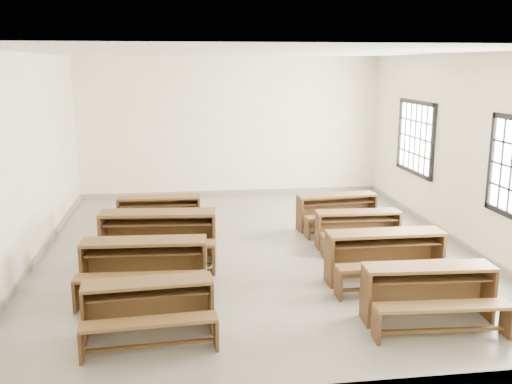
{
  "coord_description": "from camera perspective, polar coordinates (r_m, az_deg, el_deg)",
  "views": [
    {
      "loc": [
        -1.24,
        -8.92,
        3.03
      ],
      "look_at": [
        0.0,
        0.0,
        1.0
      ],
      "focal_mm": 40.0,
      "sensor_mm": 36.0,
      "label": 1
    }
  ],
  "objects": [
    {
      "name": "desk_set_3",
      "position": [
        10.56,
        -9.66,
        -1.95
      ],
      "size": [
        1.51,
        0.81,
        0.67
      ],
      "rotation": [
        0.0,
        0.0,
        -0.02
      ],
      "color": "brown",
      "rests_on": "ground"
    },
    {
      "name": "desk_set_1",
      "position": [
        7.8,
        -11.09,
        -7.0
      ],
      "size": [
        1.7,
        0.96,
        0.74
      ],
      "rotation": [
        0.0,
        0.0,
        -0.06
      ],
      "color": "brown",
      "rests_on": "ground"
    },
    {
      "name": "desk_set_4",
      "position": [
        7.17,
        16.93,
        -9.36
      ],
      "size": [
        1.59,
        0.9,
        0.7
      ],
      "rotation": [
        0.0,
        0.0,
        -0.06
      ],
      "color": "brown",
      "rests_on": "ground"
    },
    {
      "name": "desk_set_5",
      "position": [
        8.24,
        12.84,
        -6.03
      ],
      "size": [
        1.65,
        0.86,
        0.74
      ],
      "rotation": [
        0.0,
        0.0,
        -0.01
      ],
      "color": "brown",
      "rests_on": "ground"
    },
    {
      "name": "room",
      "position": [
        9.07,
        0.57,
        7.08
      ],
      "size": [
        8.5,
        8.5,
        3.2
      ],
      "color": "gray",
      "rests_on": "ground"
    },
    {
      "name": "desk_set_0",
      "position": [
        6.64,
        -10.69,
        -11.07
      ],
      "size": [
        1.49,
        0.84,
        0.65
      ],
      "rotation": [
        0.0,
        0.0,
        0.06
      ],
      "color": "brown",
      "rests_on": "ground"
    },
    {
      "name": "desk_set_6",
      "position": [
        9.7,
        10.2,
        -3.45
      ],
      "size": [
        1.43,
        0.78,
        0.63
      ],
      "rotation": [
        0.0,
        0.0,
        -0.04
      ],
      "color": "brown",
      "rests_on": "ground"
    },
    {
      "name": "desk_set_2",
      "position": [
        8.97,
        -9.76,
        -4.09
      ],
      "size": [
        1.85,
        1.08,
        0.8
      ],
      "rotation": [
        0.0,
        0.0,
        -0.09
      ],
      "color": "brown",
      "rests_on": "ground"
    },
    {
      "name": "desk_set_7",
      "position": [
        10.71,
        8.15,
        -1.72
      ],
      "size": [
        1.54,
        0.9,
        0.66
      ],
      "rotation": [
        0.0,
        0.0,
        0.09
      ],
      "color": "brown",
      "rests_on": "ground"
    }
  ]
}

